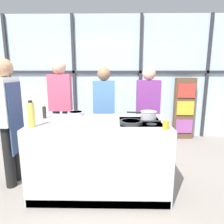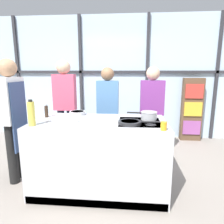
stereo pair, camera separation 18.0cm
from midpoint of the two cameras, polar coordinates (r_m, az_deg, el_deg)
name	(u,v)px [view 1 (the left image)]	position (r m, az deg, el deg)	size (l,w,h in m)	color
ground_plane	(101,187)	(2.93, -5.13, -20.54)	(18.00, 18.00, 0.00)	gray
back_window_wall	(107,78)	(4.74, -2.53, 9.74)	(6.40, 0.10, 2.80)	silver
bookshelf	(184,109)	(4.86, 18.89, 0.91)	(0.45, 0.19, 1.41)	brown
demo_island	(100,155)	(2.71, -5.28, -12.21)	(1.71, 0.89, 0.93)	#B7BABF
chef	(9,115)	(3.02, -28.97, -0.77)	(0.24, 0.42, 1.72)	black
spectator_far_left	(61,102)	(3.65, -15.88, 2.75)	(0.39, 0.24, 1.75)	#232838
spectator_center_left	(104,107)	(3.51, -3.73, 1.51)	(0.38, 0.23, 1.62)	#47382D
spectator_center_right	(148,107)	(3.54, 8.78, 1.40)	(0.40, 0.23, 1.63)	black
frying_pan	(132,122)	(2.42, 3.52, -2.91)	(0.51, 0.28, 0.04)	#232326
saucepan	(148,115)	(2.68, 8.42, -0.83)	(0.39, 0.21, 0.11)	silver
white_plate	(70,122)	(2.57, -13.90, -2.71)	(0.24, 0.24, 0.01)	white
mixing_bowl	(76,113)	(2.93, -12.06, -0.41)	(0.23, 0.23, 0.06)	silver
oil_bottle	(31,115)	(2.46, -24.05, -0.71)	(0.08, 0.08, 0.31)	#E0CC4C
pepper_grinder	(44,112)	(2.87, -20.48, -0.04)	(0.05, 0.05, 0.19)	#332319
juice_glass_near	(166,125)	(2.25, 12.92, -3.65)	(0.07, 0.07, 0.09)	orange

